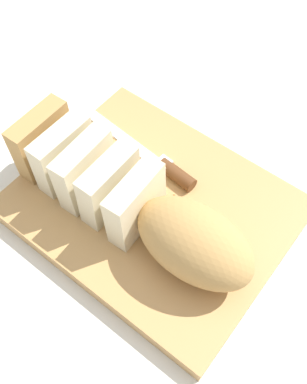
{
  "coord_description": "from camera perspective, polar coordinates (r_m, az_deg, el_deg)",
  "views": [
    {
      "loc": [
        -0.21,
        0.26,
        0.57
      ],
      "look_at": [
        0.0,
        0.0,
        0.06
      ],
      "focal_mm": 42.55,
      "sensor_mm": 36.0,
      "label": 1
    }
  ],
  "objects": [
    {
      "name": "crumb_stray_left",
      "position": [
        0.62,
        1.14,
        -3.83
      ],
      "size": [
        0.0,
        0.0,
        0.0
      ],
      "primitive_type": "sphere",
      "color": "#996633",
      "rests_on": "cutting_board"
    },
    {
      "name": "cutting_board",
      "position": [
        0.65,
        0.0,
        -2.05
      ],
      "size": [
        0.37,
        0.3,
        0.03
      ],
      "primitive_type": "cube",
      "rotation": [
        0.0,
        0.0,
        0.01
      ],
      "color": "tan",
      "rests_on": "ground_plane"
    },
    {
      "name": "crumb_near_knife",
      "position": [
        0.65,
        2.59,
        -0.41
      ],
      "size": [
        0.0,
        0.0,
        0.0
      ],
      "primitive_type": "sphere",
      "color": "#996633",
      "rests_on": "cutting_board"
    },
    {
      "name": "bread_knife",
      "position": [
        0.67,
        1.11,
        3.48
      ],
      "size": [
        0.24,
        0.04,
        0.02
      ],
      "rotation": [
        0.0,
        0.0,
        -0.08
      ],
      "color": "silver",
      "rests_on": "cutting_board"
    },
    {
      "name": "bread_loaf",
      "position": [
        0.59,
        -1.71,
        -1.74
      ],
      "size": [
        0.36,
        0.1,
        0.09
      ],
      "rotation": [
        0.0,
        0.0,
        0.02
      ],
      "color": "tan",
      "rests_on": "cutting_board"
    },
    {
      "name": "crumb_near_loaf",
      "position": [
        0.64,
        -6.6,
        -2.25
      ],
      "size": [
        0.01,
        0.01,
        0.01
      ],
      "primitive_type": "sphere",
      "color": "#996633",
      "rests_on": "cutting_board"
    },
    {
      "name": "crumb_stray_right",
      "position": [
        0.66,
        -3.21,
        1.8
      ],
      "size": [
        0.01,
        0.01,
        0.01
      ],
      "primitive_type": "sphere",
      "color": "#996633",
      "rests_on": "cutting_board"
    },
    {
      "name": "ground_plane",
      "position": [
        0.66,
        0.0,
        -2.62
      ],
      "size": [
        3.0,
        3.0,
        0.0
      ],
      "primitive_type": "plane",
      "color": "silver"
    }
  ]
}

